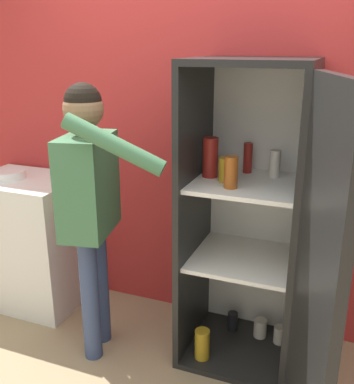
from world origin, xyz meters
The scene contains 5 objects.
wall_back centered at (0.00, 0.98, 1.27)m, with size 7.00×0.06×2.55m.
refrigerator centered at (0.38, 0.53, 0.87)m, with size 0.88×1.24×1.75m.
person centered at (-0.55, 0.33, 1.04)m, with size 0.70×0.55×1.63m.
counter centered at (-1.29, 0.65, 0.47)m, with size 0.74×0.55×0.94m.
bowl centered at (-1.37, 0.62, 0.97)m, with size 0.22×0.22×0.06m.
Camera 1 is at (0.78, -1.72, 1.82)m, focal length 42.00 mm.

